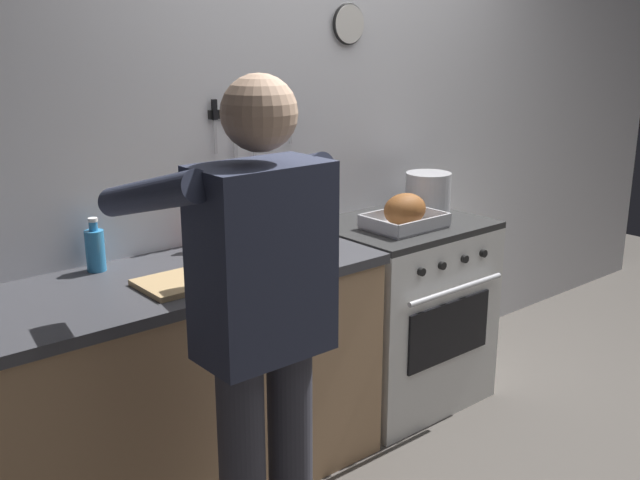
{
  "coord_description": "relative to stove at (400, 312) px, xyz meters",
  "views": [
    {
      "loc": [
        -2.22,
        -1.32,
        1.77
      ],
      "look_at": [
        -0.4,
        0.85,
        0.96
      ],
      "focal_mm": 41.24,
      "sensor_mm": 36.0,
      "label": 1
    }
  ],
  "objects": [
    {
      "name": "cutting_board",
      "position": [
        -1.21,
        -0.12,
        0.46
      ],
      "size": [
        0.36,
        0.24,
        0.02
      ],
      "primitive_type": "cube",
      "color": "tan",
      "rests_on": "counter_block"
    },
    {
      "name": "bottle_hot_sauce",
      "position": [
        -0.97,
        0.21,
        0.52
      ],
      "size": [
        0.05,
        0.05,
        0.18
      ],
      "color": "red",
      "rests_on": "counter_block"
    },
    {
      "name": "roasting_pan",
      "position": [
        -0.07,
        -0.08,
        0.52
      ],
      "size": [
        0.35,
        0.26,
        0.16
      ],
      "color": "#B7B7BC",
      "rests_on": "stove"
    },
    {
      "name": "stove",
      "position": [
        0.0,
        0.0,
        0.0
      ],
      "size": [
        0.76,
        0.67,
        0.9
      ],
      "color": "white",
      "rests_on": "ground"
    },
    {
      "name": "bottle_wine_red",
      "position": [
        -0.71,
        0.09,
        0.59
      ],
      "size": [
        0.07,
        0.07,
        0.33
      ],
      "color": "#47141E",
      "rests_on": "counter_block"
    },
    {
      "name": "counter_block",
      "position": [
        -1.43,
        0.0,
        0.01
      ],
      "size": [
        2.03,
        0.65,
        0.9
      ],
      "color": "tan",
      "rests_on": "ground"
    },
    {
      "name": "bottle_dish_soap",
      "position": [
        -1.4,
        0.23,
        0.53
      ],
      "size": [
        0.07,
        0.07,
        0.2
      ],
      "color": "#338CCC",
      "rests_on": "counter_block"
    },
    {
      "name": "stock_pot",
      "position": [
        0.25,
        0.07,
        0.55
      ],
      "size": [
        0.22,
        0.22,
        0.19
      ],
      "color": "#B7B7BC",
      "rests_on": "stove"
    },
    {
      "name": "person_cook",
      "position": [
        -1.3,
        -0.68,
        0.5
      ],
      "size": [
        0.51,
        0.63,
        1.66
      ],
      "rotation": [
        0.0,
        0.0,
        1.48
      ],
      "color": "#383842",
      "rests_on": "ground"
    },
    {
      "name": "wall_back",
      "position": [
        -0.22,
        0.36,
        0.85
      ],
      "size": [
        6.0,
        0.13,
        2.6
      ],
      "color": "silver",
      "rests_on": "ground"
    }
  ]
}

